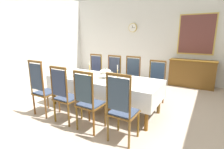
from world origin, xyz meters
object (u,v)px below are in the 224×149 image
object	(u,v)px
bowl_near_left	(69,76)
soup_tureen	(105,73)
chair_south_a	(42,88)
framed_painting	(196,34)
mounted_clock	(133,28)
chair_south_b	(65,94)
chair_south_d	(122,108)
spoon_secondary	(106,73)
chair_north_b	(112,75)
candlestick_east	(118,74)
bowl_near_right	(109,73)
sideboard	(192,73)
bowl_far_right	(121,85)
chair_south_c	(88,100)
chair_north_d	(155,82)
chair_north_c	(131,78)
bowl_far_left	(121,75)
dining_table	(103,81)
candlestick_west	(90,70)
spoon_primary	(66,76)
chair_north_a	(94,73)

from	to	relation	value
bowl_near_left	soup_tureen	bearing A→B (deg)	26.85
chair_south_a	framed_painting	world-z (taller)	framed_painting
mounted_clock	chair_south_b	bearing A→B (deg)	-84.20
chair_south_d	spoon_secondary	world-z (taller)	chair_south_d
chair_north_b	candlestick_east	world-z (taller)	chair_north_b
chair_north_b	bowl_near_right	size ratio (longest dim) A/B	6.05
chair_south_a	chair_south_d	world-z (taller)	chair_south_a
bowl_near_left	sideboard	bearing A→B (deg)	56.00
chair_south_b	sideboard	world-z (taller)	chair_south_b
chair_south_b	mounted_clock	bearing A→B (deg)	95.80
bowl_far_right	chair_south_c	bearing A→B (deg)	-126.17
chair_south_c	chair_north_d	size ratio (longest dim) A/B	1.03
chair_south_b	chair_north_c	world-z (taller)	chair_north_c
candlestick_east	mounted_clock	size ratio (longest dim) A/B	0.96
chair_south_a	bowl_far_left	world-z (taller)	chair_south_a
bowl_far_left	sideboard	distance (m)	2.93
bowl_far_left	bowl_near_left	bearing A→B (deg)	-140.41
dining_table	bowl_near_right	world-z (taller)	bowl_near_right
chair_north_d	bowl_far_left	distance (m)	0.90
chair_south_c	bowl_near_left	bearing A→B (deg)	151.10
chair_north_b	sideboard	distance (m)	2.79
chair_south_a	candlestick_west	size ratio (longest dim) A/B	3.42
bowl_near_left	chair_south_c	bearing A→B (deg)	-28.90
soup_tureen	framed_painting	xyz separation A→B (m)	(1.51, 3.23, 0.86)
chair_north_b	spoon_primary	xyz separation A→B (m)	(-0.51, -1.27, 0.18)
soup_tureen	bowl_near_left	distance (m)	0.84
chair_south_a	soup_tureen	xyz separation A→B (m)	(1.01, 0.92, 0.26)
bowl_near_left	spoon_primary	size ratio (longest dim) A/B	1.11
chair_south_a	candlestick_west	bearing A→B (deg)	58.76
framed_painting	sideboard	bearing A→B (deg)	-88.73
chair_south_c	chair_north_d	distance (m)	1.95
chair_north_d	chair_north_b	bearing A→B (deg)	-0.14
chair_north_c	candlestick_east	size ratio (longest dim) A/B	3.52
chair_north_c	bowl_far_left	bearing A→B (deg)	85.49
soup_tureen	chair_north_b	bearing A→B (deg)	111.40
chair_south_d	mounted_clock	world-z (taller)	mounted_clock
chair_south_c	mounted_clock	bearing A→B (deg)	103.64
chair_south_b	chair_south_d	xyz separation A→B (m)	(1.25, -0.00, 0.00)
chair_south_b	framed_painting	bearing A→B (deg)	65.74
chair_south_d	soup_tureen	world-z (taller)	chair_south_d
candlestick_west	candlestick_east	xyz separation A→B (m)	(0.76, 0.00, -0.01)
chair_north_a	spoon_primary	distance (m)	1.29
chair_north_d	candlestick_east	xyz separation A→B (m)	(-0.58, -0.91, 0.32)
chair_south_a	candlestick_east	bearing A→B (deg)	34.87
bowl_far_left	framed_painting	size ratio (longest dim) A/B	0.12
soup_tureen	framed_painting	bearing A→B (deg)	64.95
chair_south_d	bowl_far_left	world-z (taller)	chair_south_d
bowl_near_left	spoon_secondary	bearing A→B (deg)	57.10
chair_south_d	soup_tureen	distance (m)	1.31
dining_table	chair_south_c	distance (m)	0.97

